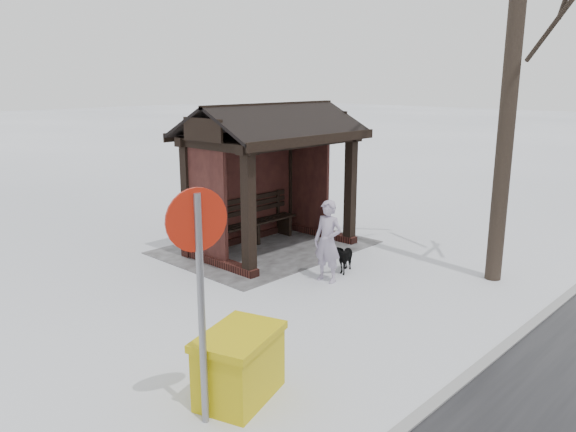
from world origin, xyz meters
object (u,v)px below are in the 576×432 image
(bus_shelter, at_px, (267,148))
(grit_bin, at_px, (239,365))
(dog, at_px, (343,257))
(pedestrian, at_px, (328,241))
(road_sign, at_px, (198,259))

(bus_shelter, height_order, grit_bin, bus_shelter)
(bus_shelter, xyz_separation_m, dog, (0.07, 2.11, -1.89))
(pedestrian, bearing_deg, grit_bin, -71.29)
(dog, bearing_deg, road_sign, -91.61)
(pedestrian, relative_size, grit_bin, 1.22)
(pedestrian, height_order, grit_bin, pedestrian)
(bus_shelter, bearing_deg, road_sign, 39.51)
(road_sign, bearing_deg, dog, -144.78)
(pedestrian, bearing_deg, road_sign, -73.56)
(pedestrian, bearing_deg, dog, 95.20)
(pedestrian, height_order, dog, pedestrian)
(road_sign, bearing_deg, bus_shelter, -126.99)
(bus_shelter, distance_m, road_sign, 6.34)
(grit_bin, bearing_deg, bus_shelter, -155.53)
(bus_shelter, xyz_separation_m, road_sign, (4.88, 4.03, -0.35))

